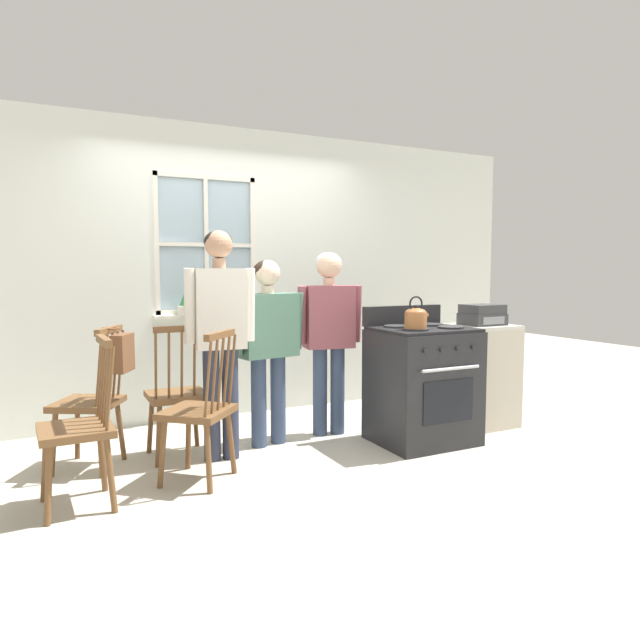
% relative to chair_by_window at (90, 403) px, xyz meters
% --- Properties ---
extents(ground_plane, '(16.00, 16.00, 0.00)m').
position_rel_chair_by_window_xyz_m(ground_plane, '(1.34, -0.38, -0.46)').
color(ground_plane, '#B2AD9E').
extents(wall_back, '(6.40, 0.16, 2.70)m').
position_rel_chair_by_window_xyz_m(wall_back, '(1.35, 1.02, 0.88)').
color(wall_back, silver).
rests_on(wall_back, ground_plane).
extents(chair_by_window, '(0.55, 0.56, 0.99)m').
position_rel_chair_by_window_xyz_m(chair_by_window, '(0.00, 0.00, 0.00)').
color(chair_by_window, brown).
rests_on(chair_by_window, ground_plane).
extents(chair_near_wall, '(0.58, 0.58, 0.99)m').
position_rel_chair_by_window_xyz_m(chair_near_wall, '(0.62, -0.58, 0.00)').
color(chair_near_wall, brown).
rests_on(chair_near_wall, ground_plane).
extents(chair_center_cluster, '(0.42, 0.41, 0.99)m').
position_rel_chair_by_window_xyz_m(chair_center_cluster, '(0.60, -0.03, 0.00)').
color(chair_center_cluster, brown).
rests_on(chair_center_cluster, ground_plane).
extents(chair_near_stove, '(0.42, 0.43, 0.99)m').
position_rel_chair_by_window_xyz_m(chair_near_stove, '(-0.11, -0.67, 0.00)').
color(chair_near_stove, brown).
rests_on(chair_near_stove, ground_plane).
extents(person_elderly_left, '(0.51, 0.24, 1.66)m').
position_rel_chair_by_window_xyz_m(person_elderly_left, '(0.87, -0.22, 0.54)').
color(person_elderly_left, '#2D3347').
rests_on(person_elderly_left, ground_plane).
extents(person_teen_center, '(0.62, 0.28, 1.46)m').
position_rel_chair_by_window_xyz_m(person_teen_center, '(1.30, -0.05, 0.43)').
color(person_teen_center, '#384766').
rests_on(person_teen_center, ground_plane).
extents(person_adult_right, '(0.56, 0.27, 1.53)m').
position_rel_chair_by_window_xyz_m(person_adult_right, '(1.86, 0.00, 0.48)').
color(person_adult_right, '#384766').
rests_on(person_adult_right, ground_plane).
extents(stove, '(0.75, 0.68, 1.08)m').
position_rel_chair_by_window_xyz_m(stove, '(2.44, -0.52, 0.02)').
color(stove, '#232326').
rests_on(stove, ground_plane).
extents(kettle, '(0.21, 0.17, 0.25)m').
position_rel_chair_by_window_xyz_m(kettle, '(2.27, -0.66, 0.57)').
color(kettle, '#A86638').
rests_on(kettle, stove).
extents(potted_plant, '(0.14, 0.14, 0.27)m').
position_rel_chair_by_window_xyz_m(potted_plant, '(0.89, 0.93, 0.59)').
color(potted_plant, beige).
rests_on(potted_plant, wall_back).
extents(handbag, '(0.25, 0.24, 0.31)m').
position_rel_chair_by_window_xyz_m(handbag, '(0.20, -0.11, 0.36)').
color(handbag, brown).
rests_on(handbag, chair_by_window).
extents(side_counter, '(0.55, 0.50, 0.90)m').
position_rel_chair_by_window_xyz_m(side_counter, '(3.19, -0.34, -0.01)').
color(side_counter, beige).
rests_on(side_counter, ground_plane).
extents(stereo, '(0.34, 0.29, 0.18)m').
position_rel_chair_by_window_xyz_m(stereo, '(3.19, -0.37, 0.53)').
color(stereo, '#38383A').
rests_on(stereo, side_counter).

